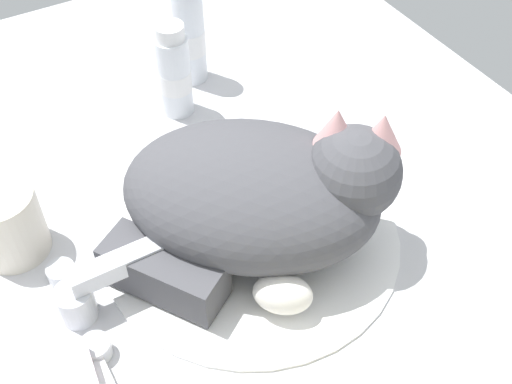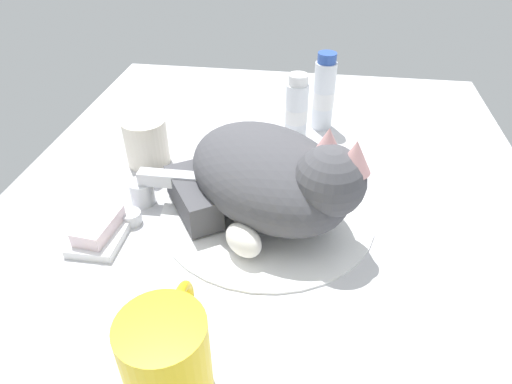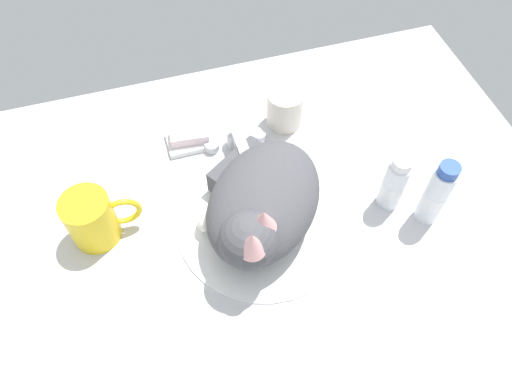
{
  "view_description": "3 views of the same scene",
  "coord_description": "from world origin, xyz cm",
  "px_view_note": "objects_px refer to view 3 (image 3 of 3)",
  "views": [
    {
      "loc": [
        -37.52,
        21.1,
        52.71
      ],
      "look_at": [
        0.67,
        -0.95,
        5.91
      ],
      "focal_mm": 45.57,
      "sensor_mm": 36.0,
      "label": 1
    },
    {
      "loc": [
        -50.81,
        -5.63,
        41.46
      ],
      "look_at": [
        -2.63,
        1.27,
        5.64
      ],
      "focal_mm": 31.64,
      "sensor_mm": 36.0,
      "label": 2
    },
    {
      "loc": [
        -14.13,
        -42.77,
        74.98
      ],
      "look_at": [
        -0.56,
        2.78,
        5.72
      ],
      "focal_mm": 34.54,
      "sensor_mm": 36.0,
      "label": 3
    }
  ],
  "objects_px": {
    "faucet": "(238,142)",
    "mouthwash_bottle": "(436,195)",
    "soap_bar": "(189,135)",
    "coffee_mug": "(93,219)",
    "rinse_cup": "(285,108)",
    "cat": "(260,205)",
    "toothpaste_bottle": "(394,184)"
  },
  "relations": [
    {
      "from": "faucet",
      "to": "mouthwash_bottle",
      "type": "distance_m",
      "value": 0.37
    },
    {
      "from": "soap_bar",
      "to": "coffee_mug",
      "type": "bearing_deg",
      "value": -140.93
    },
    {
      "from": "rinse_cup",
      "to": "mouthwash_bottle",
      "type": "height_order",
      "value": "mouthwash_bottle"
    },
    {
      "from": "faucet",
      "to": "rinse_cup",
      "type": "xyz_separation_m",
      "value": [
        0.11,
        0.05,
        0.01
      ]
    },
    {
      "from": "coffee_mug",
      "to": "rinse_cup",
      "type": "relative_size",
      "value": 1.61
    },
    {
      "from": "faucet",
      "to": "cat",
      "type": "height_order",
      "value": "cat"
    },
    {
      "from": "soap_bar",
      "to": "mouthwash_bottle",
      "type": "bearing_deg",
      "value": -38.1
    },
    {
      "from": "soap_bar",
      "to": "mouthwash_bottle",
      "type": "height_order",
      "value": "mouthwash_bottle"
    },
    {
      "from": "rinse_cup",
      "to": "mouthwash_bottle",
      "type": "relative_size",
      "value": 0.55
    },
    {
      "from": "toothpaste_bottle",
      "to": "mouthwash_bottle",
      "type": "relative_size",
      "value": 0.85
    },
    {
      "from": "rinse_cup",
      "to": "toothpaste_bottle",
      "type": "xyz_separation_m",
      "value": [
        0.12,
        -0.24,
        0.02
      ]
    },
    {
      "from": "rinse_cup",
      "to": "mouthwash_bottle",
      "type": "bearing_deg",
      "value": -59.18
    },
    {
      "from": "toothpaste_bottle",
      "to": "mouthwash_bottle",
      "type": "xyz_separation_m",
      "value": [
        0.05,
        -0.05,
        0.01
      ]
    },
    {
      "from": "cat",
      "to": "rinse_cup",
      "type": "relative_size",
      "value": 3.93
    },
    {
      "from": "faucet",
      "to": "soap_bar",
      "type": "height_order",
      "value": "faucet"
    },
    {
      "from": "coffee_mug",
      "to": "mouthwash_bottle",
      "type": "height_order",
      "value": "mouthwash_bottle"
    },
    {
      "from": "cat",
      "to": "rinse_cup",
      "type": "bearing_deg",
      "value": 62.0
    },
    {
      "from": "faucet",
      "to": "toothpaste_bottle",
      "type": "height_order",
      "value": "toothpaste_bottle"
    },
    {
      "from": "rinse_cup",
      "to": "cat",
      "type": "bearing_deg",
      "value": -118.0
    },
    {
      "from": "toothpaste_bottle",
      "to": "coffee_mug",
      "type": "bearing_deg",
      "value": 170.84
    },
    {
      "from": "faucet",
      "to": "rinse_cup",
      "type": "bearing_deg",
      "value": 22.72
    },
    {
      "from": "cat",
      "to": "mouthwash_bottle",
      "type": "bearing_deg",
      "value": -12.04
    },
    {
      "from": "toothpaste_bottle",
      "to": "soap_bar",
      "type": "bearing_deg",
      "value": 142.51
    },
    {
      "from": "faucet",
      "to": "toothpaste_bottle",
      "type": "relative_size",
      "value": 1.01
    },
    {
      "from": "coffee_mug",
      "to": "cat",
      "type": "bearing_deg",
      "value": -13.8
    },
    {
      "from": "coffee_mug",
      "to": "mouthwash_bottle",
      "type": "xyz_separation_m",
      "value": [
        0.56,
        -0.13,
        0.02
      ]
    },
    {
      "from": "rinse_cup",
      "to": "toothpaste_bottle",
      "type": "bearing_deg",
      "value": -63.73
    },
    {
      "from": "faucet",
      "to": "toothpaste_bottle",
      "type": "xyz_separation_m",
      "value": [
        0.23,
        -0.19,
        0.03
      ]
    },
    {
      "from": "toothpaste_bottle",
      "to": "mouthwash_bottle",
      "type": "distance_m",
      "value": 0.07
    },
    {
      "from": "soap_bar",
      "to": "toothpaste_bottle",
      "type": "distance_m",
      "value": 0.4
    },
    {
      "from": "rinse_cup",
      "to": "soap_bar",
      "type": "bearing_deg",
      "value": 179.81
    },
    {
      "from": "cat",
      "to": "rinse_cup",
      "type": "distance_m",
      "value": 0.26
    }
  ]
}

